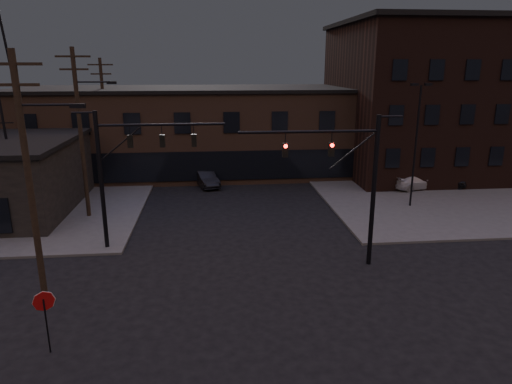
# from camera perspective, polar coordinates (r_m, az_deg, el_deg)

# --- Properties ---
(ground) EXTENTS (140.00, 140.00, 0.00)m
(ground) POSITION_cam_1_polar(r_m,az_deg,el_deg) (20.41, 0.20, -14.90)
(ground) COLOR black
(ground) RESTS_ON ground
(sidewalk_ne) EXTENTS (30.00, 30.00, 0.15)m
(sidewalk_ne) POSITION_cam_1_polar(r_m,az_deg,el_deg) (47.26, 24.75, 1.55)
(sidewalk_ne) COLOR #474744
(sidewalk_ne) RESTS_ON ground
(building_row) EXTENTS (40.00, 12.00, 8.00)m
(building_row) POSITION_cam_1_polar(r_m,az_deg,el_deg) (45.98, -3.41, 7.60)
(building_row) COLOR brown
(building_row) RESTS_ON ground
(building_right) EXTENTS (22.00, 16.00, 14.00)m
(building_right) POSITION_cam_1_polar(r_m,az_deg,el_deg) (49.71, 23.36, 10.46)
(building_right) COLOR black
(building_right) RESTS_ON ground
(traffic_signal_near) EXTENTS (7.12, 0.24, 8.00)m
(traffic_signal_near) POSITION_cam_1_polar(r_m,az_deg,el_deg) (23.77, 12.03, 2.04)
(traffic_signal_near) COLOR black
(traffic_signal_near) RESTS_ON ground
(traffic_signal_far) EXTENTS (7.12, 0.24, 8.00)m
(traffic_signal_far) POSITION_cam_1_polar(r_m,az_deg,el_deg) (26.51, -16.26, 3.32)
(traffic_signal_far) COLOR black
(traffic_signal_far) RESTS_ON ground
(stop_sign) EXTENTS (0.72, 0.33, 2.48)m
(stop_sign) POSITION_cam_1_polar(r_m,az_deg,el_deg) (18.75, -24.92, -12.99)
(stop_sign) COLOR black
(stop_sign) RESTS_ON ground
(utility_pole_near) EXTENTS (3.70, 0.28, 11.00)m
(utility_pole_near) POSITION_cam_1_polar(r_m,az_deg,el_deg) (21.41, -26.41, 1.84)
(utility_pole_near) COLOR black
(utility_pole_near) RESTS_ON ground
(utility_pole_mid) EXTENTS (3.70, 0.28, 11.50)m
(utility_pole_mid) POSITION_cam_1_polar(r_m,az_deg,el_deg) (32.93, -20.99, 7.17)
(utility_pole_mid) COLOR black
(utility_pole_mid) RESTS_ON ground
(utility_pole_far) EXTENTS (2.20, 0.28, 11.00)m
(utility_pole_far) POSITION_cam_1_polar(r_m,az_deg,el_deg) (44.80, -18.38, 8.93)
(utility_pole_far) COLOR black
(utility_pole_far) RESTS_ON ground
(lot_light_a) EXTENTS (1.50, 0.28, 9.14)m
(lot_light_a) POSITION_cam_1_polar(r_m,az_deg,el_deg) (35.15, 19.44, 6.77)
(lot_light_a) COLOR black
(lot_light_a) RESTS_ON ground
(lot_light_b) EXTENTS (1.50, 0.28, 9.14)m
(lot_light_b) POSITION_cam_1_polar(r_m,az_deg,el_deg) (42.30, 24.06, 7.66)
(lot_light_b) COLOR black
(lot_light_b) RESTS_ON ground
(parked_car_lot_a) EXTENTS (4.18, 2.94, 1.32)m
(parked_car_lot_a) POSITION_cam_1_polar(r_m,az_deg,el_deg) (42.82, 22.35, 1.50)
(parked_car_lot_a) COLOR black
(parked_car_lot_a) RESTS_ON sidewalk_ne
(parked_car_lot_b) EXTENTS (4.70, 2.85, 1.27)m
(parked_car_lot_b) POSITION_cam_1_polar(r_m,az_deg,el_deg) (41.23, 19.37, 1.26)
(parked_car_lot_b) COLOR #BBBBBE
(parked_car_lot_b) RESTS_ON sidewalk_ne
(car_crossing) EXTENTS (2.64, 4.44, 1.38)m
(car_crossing) POSITION_cam_1_polar(r_m,az_deg,el_deg) (40.52, -6.29, 1.68)
(car_crossing) COLOR black
(car_crossing) RESTS_ON ground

